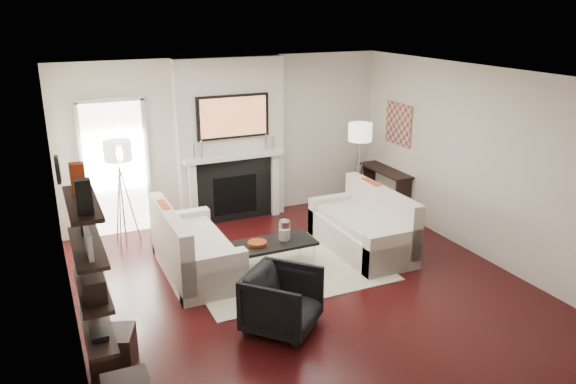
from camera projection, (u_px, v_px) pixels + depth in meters
name	position (u px, v px, depth m)	size (l,w,h in m)	color
room_envelope	(309.00, 191.00, 6.74)	(6.00, 6.00, 6.00)	#340B0C
chimney_breast	(231.00, 141.00, 9.23)	(1.80, 0.25, 2.70)	silver
fireplace_surround	(235.00, 191.00, 9.37)	(1.30, 0.02, 1.04)	black
firebox	(235.00, 195.00, 9.39)	(0.75, 0.02, 0.65)	black
mantel_pilaster_l	(193.00, 196.00, 9.05)	(0.12, 0.08, 1.10)	white
mantel_pilaster_r	(275.00, 184.00, 9.62)	(0.12, 0.08, 1.10)	white
mantel_shelf	(235.00, 157.00, 9.14)	(1.70, 0.18, 0.07)	white
tv_body	(233.00, 117.00, 8.95)	(1.20, 0.06, 0.70)	black
tv_screen	(234.00, 117.00, 8.92)	(1.10, 0.01, 0.62)	#BF723F
candlestick_l_tall	(201.00, 149.00, 8.87)	(0.04, 0.04, 0.30)	silver
candlestick_l_short	(193.00, 152.00, 8.83)	(0.04, 0.04, 0.24)	silver
candlestick_r_tall	(266.00, 142.00, 9.31)	(0.04, 0.04, 0.30)	silver
candlestick_r_short	(273.00, 143.00, 9.37)	(0.04, 0.04, 0.24)	silver
hallway_panel	(116.00, 170.00, 8.68)	(0.90, 0.02, 2.10)	white
door_trim_l	(83.00, 174.00, 8.48)	(0.06, 0.06, 2.16)	white
door_trim_r	(147.00, 166.00, 8.85)	(0.06, 0.06, 2.16)	white
door_trim_top	(109.00, 100.00, 8.32)	(1.02, 0.06, 0.06)	white
rug	(285.00, 267.00, 7.80)	(2.60, 2.00, 0.01)	beige
loveseat_left_base	(197.00, 258.00, 7.61)	(0.85, 1.80, 0.42)	beige
loveseat_left_back	(171.00, 240.00, 7.38)	(0.18, 1.80, 0.80)	beige
loveseat_left_arm_n	(214.00, 277.00, 6.89)	(0.85, 0.18, 0.60)	beige
loveseat_left_arm_s	(181.00, 231.00, 8.29)	(0.85, 0.18, 0.60)	beige
loveseat_left_cushion	(199.00, 240.00, 7.55)	(0.63, 1.44, 0.10)	beige
pillow_left_orange	(165.00, 219.00, 7.58)	(0.10, 0.42, 0.42)	#BA3B16
pillow_left_charcoal	(175.00, 235.00, 7.06)	(0.10, 0.40, 0.40)	black
loveseat_right_base	(361.00, 237.00, 8.30)	(0.85, 1.80, 0.42)	beige
loveseat_right_back	(381.00, 214.00, 8.34)	(0.18, 1.80, 0.80)	beige
loveseat_right_arm_n	(393.00, 252.00, 7.58)	(0.85, 0.18, 0.60)	beige
loveseat_right_arm_s	(334.00, 214.00, 8.97)	(0.85, 0.18, 0.60)	beige
loveseat_right_cushion	(359.00, 221.00, 8.20)	(0.63, 1.44, 0.10)	beige
pillow_right_orange	(371.00, 195.00, 8.53)	(0.10, 0.42, 0.42)	#BA3B16
pillow_right_charcoal	(393.00, 208.00, 8.02)	(0.10, 0.40, 0.40)	black
coffee_table	(274.00, 243.00, 7.61)	(1.10, 0.55, 0.04)	black
coffee_leg_nw	(246.00, 271.00, 7.29)	(0.02, 0.02, 0.38)	silver
coffee_leg_ne	(314.00, 257.00, 7.68)	(0.02, 0.02, 0.38)	silver
coffee_leg_sw	(235.00, 257.00, 7.67)	(0.02, 0.02, 0.38)	silver
coffee_leg_se	(300.00, 245.00, 8.06)	(0.02, 0.02, 0.38)	silver
hurricane_glass	(284.00, 231.00, 7.62)	(0.16, 0.16, 0.28)	white
hurricane_candle	(284.00, 235.00, 7.64)	(0.11, 0.11, 0.17)	white
copper_bowl	(257.00, 243.00, 7.50)	(0.26, 0.26, 0.04)	#AB441C
armchair	(282.00, 298.00, 6.22)	(0.74, 0.70, 0.76)	black
lamp_left_post	(123.00, 205.00, 8.46)	(0.02, 0.02, 1.20)	silver
lamp_left_shade	(117.00, 151.00, 8.19)	(0.40, 0.40, 0.30)	white
lamp_left_leg_a	(130.00, 204.00, 8.50)	(0.02, 0.02, 1.25)	silver
lamp_left_leg_b	(118.00, 204.00, 8.52)	(0.02, 0.02, 1.25)	silver
lamp_left_leg_c	(120.00, 208.00, 8.36)	(0.02, 0.02, 1.25)	silver
lamp_right_post	(358.00, 180.00, 9.67)	(0.02, 0.02, 1.20)	silver
lamp_right_shade	(360.00, 132.00, 9.40)	(0.40, 0.40, 0.30)	white
lamp_right_leg_a	(364.00, 180.00, 9.71)	(0.02, 0.02, 1.25)	silver
lamp_right_leg_b	(353.00, 179.00, 9.73)	(0.02, 0.02, 1.25)	silver
lamp_right_leg_c	(358.00, 182.00, 9.56)	(0.02, 0.02, 1.25)	silver
console_top	(386.00, 170.00, 9.79)	(0.35, 1.20, 0.04)	black
console_leg_n	(403.00, 200.00, 9.43)	(0.30, 0.04, 0.71)	black
console_leg_s	(368.00, 182.00, 10.38)	(0.30, 0.04, 0.71)	black
wall_art	(399.00, 124.00, 9.53)	(0.03, 0.70, 0.70)	#A16250
shelf_bottom	(97.00, 328.00, 5.05)	(0.25, 1.00, 0.04)	black
shelf_lower	(93.00, 289.00, 4.93)	(0.25, 1.00, 0.04)	black
shelf_upper	(87.00, 247.00, 4.80)	(0.25, 1.00, 0.04)	black
shelf_top	(82.00, 203.00, 4.68)	(0.25, 1.00, 0.04)	black
decor_magfile_a	(84.00, 197.00, 4.35)	(0.12, 0.10, 0.28)	black
decor_magfile_b	(78.00, 179.00, 4.79)	(0.12, 0.10, 0.28)	#BA3B16
decor_frame_a	(89.00, 243.00, 4.57)	(0.04, 0.30, 0.22)	white
decor_frame_b	(82.00, 222.00, 5.05)	(0.04, 0.22, 0.18)	black
decor_wine_rack	(94.00, 288.00, 4.69)	(0.18, 0.25, 0.20)	black
decor_box_small	(89.00, 270.00, 5.10)	(0.15, 0.12, 0.12)	black
decor_books	(99.00, 334.00, 4.89)	(0.14, 0.20, 0.05)	black
decor_box_tall	(93.00, 307.00, 5.20)	(0.10, 0.10, 0.18)	white
clock_rim	(57.00, 170.00, 6.34)	(0.34, 0.34, 0.04)	black
clock_face	(60.00, 170.00, 6.35)	(0.29, 0.29, 0.01)	white
ottoman_near	(114.00, 350.00, 5.60)	(0.40, 0.40, 0.40)	black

